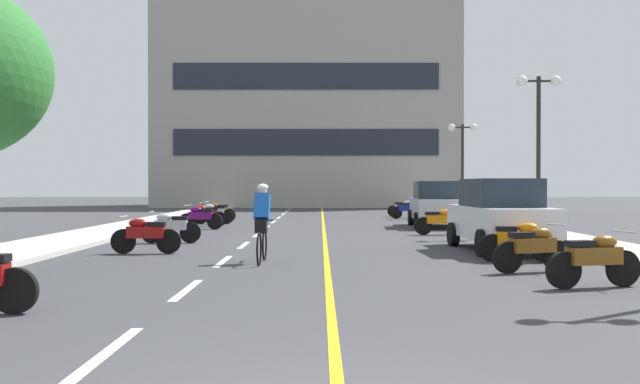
% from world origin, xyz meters
% --- Properties ---
extents(ground_plane, '(140.00, 140.00, 0.00)m').
position_xyz_m(ground_plane, '(0.00, 21.00, 0.00)').
color(ground_plane, '#38383A').
extents(curb_left, '(2.40, 72.00, 0.12)m').
position_xyz_m(curb_left, '(-7.20, 24.00, 0.06)').
color(curb_left, '#B7B2A8').
rests_on(curb_left, ground).
extents(curb_right, '(2.40, 72.00, 0.12)m').
position_xyz_m(curb_right, '(7.20, 24.00, 0.06)').
color(curb_right, '#B7B2A8').
rests_on(curb_right, ground).
extents(lane_dash_0, '(0.14, 2.20, 0.01)m').
position_xyz_m(lane_dash_0, '(-2.00, 2.00, 0.00)').
color(lane_dash_0, silver).
rests_on(lane_dash_0, ground).
extents(lane_dash_1, '(0.14, 2.20, 0.01)m').
position_xyz_m(lane_dash_1, '(-2.00, 6.00, 0.00)').
color(lane_dash_1, silver).
rests_on(lane_dash_1, ground).
extents(lane_dash_2, '(0.14, 2.20, 0.01)m').
position_xyz_m(lane_dash_2, '(-2.00, 10.00, 0.00)').
color(lane_dash_2, silver).
rests_on(lane_dash_2, ground).
extents(lane_dash_3, '(0.14, 2.20, 0.01)m').
position_xyz_m(lane_dash_3, '(-2.00, 14.00, 0.00)').
color(lane_dash_3, silver).
rests_on(lane_dash_3, ground).
extents(lane_dash_4, '(0.14, 2.20, 0.01)m').
position_xyz_m(lane_dash_4, '(-2.00, 18.00, 0.00)').
color(lane_dash_4, silver).
rests_on(lane_dash_4, ground).
extents(lane_dash_5, '(0.14, 2.20, 0.01)m').
position_xyz_m(lane_dash_5, '(-2.00, 22.00, 0.00)').
color(lane_dash_5, silver).
rests_on(lane_dash_5, ground).
extents(lane_dash_6, '(0.14, 2.20, 0.01)m').
position_xyz_m(lane_dash_6, '(-2.00, 26.00, 0.00)').
color(lane_dash_6, silver).
rests_on(lane_dash_6, ground).
extents(lane_dash_7, '(0.14, 2.20, 0.01)m').
position_xyz_m(lane_dash_7, '(-2.00, 30.00, 0.00)').
color(lane_dash_7, silver).
rests_on(lane_dash_7, ground).
extents(lane_dash_8, '(0.14, 2.20, 0.01)m').
position_xyz_m(lane_dash_8, '(-2.00, 34.00, 0.00)').
color(lane_dash_8, silver).
rests_on(lane_dash_8, ground).
extents(lane_dash_9, '(0.14, 2.20, 0.01)m').
position_xyz_m(lane_dash_9, '(-2.00, 38.00, 0.00)').
color(lane_dash_9, silver).
rests_on(lane_dash_9, ground).
extents(lane_dash_10, '(0.14, 2.20, 0.01)m').
position_xyz_m(lane_dash_10, '(-2.00, 42.00, 0.00)').
color(lane_dash_10, silver).
rests_on(lane_dash_10, ground).
extents(lane_dash_11, '(0.14, 2.20, 0.01)m').
position_xyz_m(lane_dash_11, '(-2.00, 46.00, 0.00)').
color(lane_dash_11, silver).
rests_on(lane_dash_11, ground).
extents(centre_line_yellow, '(0.12, 66.00, 0.01)m').
position_xyz_m(centre_line_yellow, '(0.25, 24.00, 0.00)').
color(centre_line_yellow, gold).
rests_on(centre_line_yellow, ground).
extents(office_building, '(23.15, 9.72, 16.09)m').
position_xyz_m(office_building, '(-0.93, 49.80, 8.04)').
color(office_building, '#9E998E').
rests_on(office_building, ground).
extents(street_lamp_mid, '(1.46, 0.36, 5.14)m').
position_xyz_m(street_lamp_mid, '(7.29, 17.57, 3.88)').
color(street_lamp_mid, black).
rests_on(street_lamp_mid, curb_right).
extents(street_lamp_far, '(1.46, 0.36, 4.62)m').
position_xyz_m(street_lamp_far, '(7.24, 29.22, 3.55)').
color(street_lamp_far, black).
rests_on(street_lamp_far, curb_right).
extents(parked_car_near, '(2.08, 4.28, 1.82)m').
position_xyz_m(parked_car_near, '(4.66, 12.42, 0.92)').
color(parked_car_near, black).
rests_on(parked_car_near, ground).
extents(parked_car_mid, '(2.08, 4.28, 1.82)m').
position_xyz_m(parked_car_mid, '(4.69, 22.20, 0.92)').
color(parked_car_mid, black).
rests_on(parked_car_mid, ground).
extents(motorcycle_1, '(1.67, 0.68, 0.92)m').
position_xyz_m(motorcycle_1, '(4.53, 6.20, 0.47)').
color(motorcycle_1, black).
rests_on(motorcycle_1, ground).
extents(motorcycle_2, '(1.64, 0.78, 0.92)m').
position_xyz_m(motorcycle_2, '(4.15, 8.14, 0.47)').
color(motorcycle_2, black).
rests_on(motorcycle_2, ground).
extents(motorcycle_3, '(1.70, 0.60, 0.92)m').
position_xyz_m(motorcycle_3, '(4.39, 9.87, 0.47)').
color(motorcycle_3, black).
rests_on(motorcycle_3, ground).
extents(motorcycle_4, '(1.70, 0.60, 0.92)m').
position_xyz_m(motorcycle_4, '(-4.11, 11.66, 0.47)').
color(motorcycle_4, black).
rests_on(motorcycle_4, ground).
extents(motorcycle_5, '(1.70, 0.60, 0.92)m').
position_xyz_m(motorcycle_5, '(-4.17, 14.67, 0.47)').
color(motorcycle_5, black).
rests_on(motorcycle_5, ground).
extents(motorcycle_6, '(1.70, 0.60, 0.92)m').
position_xyz_m(motorcycle_6, '(4.11, 17.94, 0.47)').
color(motorcycle_6, black).
rests_on(motorcycle_6, ground).
extents(motorcycle_7, '(1.70, 0.60, 0.92)m').
position_xyz_m(motorcycle_7, '(-4.39, 20.79, 0.47)').
color(motorcycle_7, black).
rests_on(motorcycle_7, ground).
extents(motorcycle_8, '(1.65, 0.75, 0.92)m').
position_xyz_m(motorcycle_8, '(-4.49, 22.43, 0.47)').
color(motorcycle_8, black).
rests_on(motorcycle_8, ground).
extents(motorcycle_9, '(1.70, 0.60, 0.92)m').
position_xyz_m(motorcycle_9, '(-4.46, 24.32, 0.47)').
color(motorcycle_9, black).
rests_on(motorcycle_9, ground).
extents(motorcycle_10, '(1.69, 0.63, 0.92)m').
position_xyz_m(motorcycle_10, '(-4.58, 26.22, 0.47)').
color(motorcycle_10, black).
rests_on(motorcycle_10, ground).
extents(motorcycle_11, '(1.69, 0.61, 0.92)m').
position_xyz_m(motorcycle_11, '(4.44, 28.99, 0.47)').
color(motorcycle_11, black).
rests_on(motorcycle_11, ground).
extents(motorcycle_12, '(1.70, 0.60, 0.92)m').
position_xyz_m(motorcycle_12, '(4.51, 30.84, 0.47)').
color(motorcycle_12, black).
rests_on(motorcycle_12, ground).
extents(cyclist_rider, '(0.42, 1.77, 1.71)m').
position_xyz_m(cyclist_rider, '(-1.14, 9.79, 0.89)').
color(cyclist_rider, black).
rests_on(cyclist_rider, ground).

